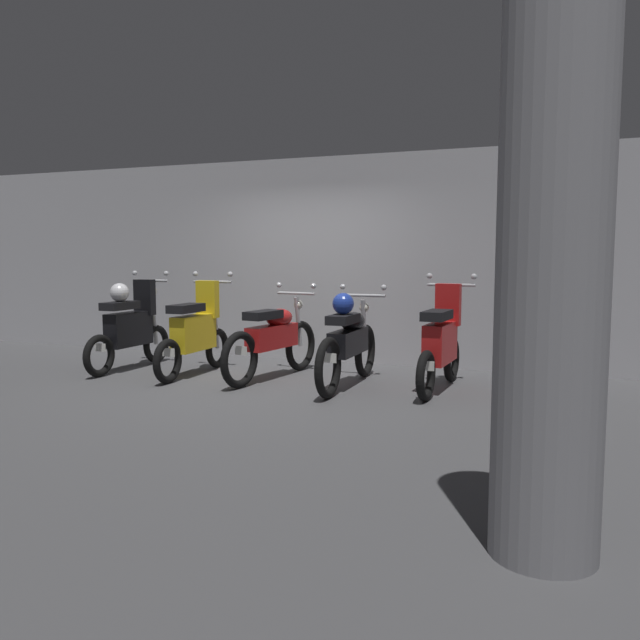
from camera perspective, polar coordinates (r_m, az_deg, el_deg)
ground_plane at (r=7.53m, az=-5.33°, el=-5.68°), size 80.00×80.00×0.00m
back_wall at (r=9.15m, az=-0.07°, el=5.38°), size 16.00×0.30×2.86m
motorbike_slot_0 at (r=8.73m, az=-16.66°, el=-0.55°), size 0.59×1.68×1.29m
motorbike_slot_1 at (r=8.13m, az=-11.09°, el=-1.15°), size 0.59×1.68×1.29m
motorbike_slot_2 at (r=7.76m, az=-4.20°, el=-1.64°), size 0.58×1.94×1.15m
motorbike_slot_3 at (r=7.25m, az=2.58°, el=-1.87°), size 0.59×1.95×1.15m
motorbike_slot_4 at (r=7.19m, az=10.79°, el=-2.04°), size 0.59×1.68×1.29m
support_pillar at (r=3.25m, az=20.10°, el=4.39°), size 0.53×0.53×2.86m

